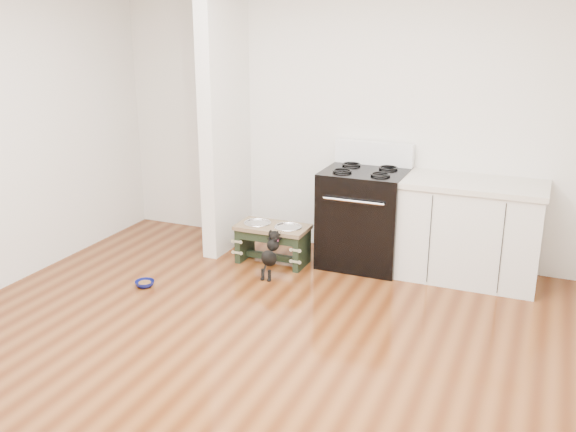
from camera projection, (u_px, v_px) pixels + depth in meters
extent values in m
plane|color=#4D230D|center=(237.00, 366.00, 4.41)|extent=(5.00, 5.00, 0.00)
plane|color=silver|center=(352.00, 117.00, 6.19)|extent=(5.00, 0.00, 5.00)
cube|color=silver|center=(225.00, 116.00, 6.27)|extent=(0.15, 0.80, 2.70)
cube|color=black|center=(364.00, 218.00, 6.07)|extent=(0.76, 0.65, 0.92)
cube|color=black|center=(354.00, 234.00, 5.81)|extent=(0.58, 0.02, 0.50)
cylinder|color=silver|center=(353.00, 201.00, 5.68)|extent=(0.56, 0.02, 0.02)
cube|color=white|center=(374.00, 153.00, 6.13)|extent=(0.76, 0.08, 0.22)
torus|color=black|center=(342.00, 171.00, 5.87)|extent=(0.18, 0.18, 0.02)
torus|color=black|center=(380.00, 175.00, 5.73)|extent=(0.18, 0.18, 0.02)
torus|color=black|center=(351.00, 165.00, 6.11)|extent=(0.18, 0.18, 0.02)
torus|color=black|center=(388.00, 168.00, 5.98)|extent=(0.18, 0.18, 0.02)
cube|color=silver|center=(470.00, 233.00, 5.73)|extent=(1.20, 0.60, 0.86)
cube|color=beige|center=(474.00, 184.00, 5.60)|extent=(1.24, 0.64, 0.05)
cube|color=black|center=(462.00, 283.00, 5.62)|extent=(1.20, 0.06, 0.10)
cube|color=black|center=(245.00, 242.00, 6.29)|extent=(0.06, 0.33, 0.34)
cube|color=black|center=(302.00, 250.00, 6.06)|extent=(0.06, 0.33, 0.34)
cube|color=black|center=(266.00, 238.00, 6.00)|extent=(0.55, 0.03, 0.09)
cube|color=black|center=(273.00, 257.00, 6.21)|extent=(0.55, 0.06, 0.06)
cube|color=brown|center=(273.00, 227.00, 6.12)|extent=(0.69, 0.37, 0.04)
cylinder|color=silver|center=(258.00, 225.00, 6.18)|extent=(0.24, 0.24, 0.04)
cylinder|color=silver|center=(288.00, 229.00, 6.06)|extent=(0.24, 0.24, 0.04)
torus|color=silver|center=(258.00, 223.00, 6.17)|extent=(0.27, 0.27, 0.02)
torus|color=silver|center=(288.00, 227.00, 6.05)|extent=(0.27, 0.27, 0.02)
cylinder|color=black|center=(263.00, 274.00, 5.81)|extent=(0.03, 0.03, 0.10)
cylinder|color=black|center=(269.00, 276.00, 5.78)|extent=(0.03, 0.03, 0.10)
sphere|color=black|center=(262.00, 279.00, 5.81)|extent=(0.04, 0.04, 0.04)
sphere|color=black|center=(269.00, 280.00, 5.79)|extent=(0.04, 0.04, 0.04)
ellipsoid|color=black|center=(269.00, 258.00, 5.81)|extent=(0.12, 0.28, 0.25)
sphere|color=black|center=(273.00, 245.00, 5.86)|extent=(0.11, 0.11, 0.11)
sphere|color=black|center=(274.00, 236.00, 5.86)|extent=(0.10, 0.10, 0.10)
sphere|color=black|center=(274.00, 233.00, 5.93)|extent=(0.03, 0.03, 0.03)
sphere|color=black|center=(280.00, 234.00, 5.91)|extent=(0.03, 0.03, 0.03)
cylinder|color=black|center=(264.00, 271.00, 5.74)|extent=(0.02, 0.08, 0.09)
torus|color=#C23967|center=(274.00, 240.00, 5.86)|extent=(0.09, 0.06, 0.09)
imported|color=#0D135B|center=(145.00, 284.00, 5.67)|extent=(0.19, 0.19, 0.05)
cylinder|color=#543418|center=(145.00, 283.00, 5.67)|extent=(0.11, 0.11, 0.02)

